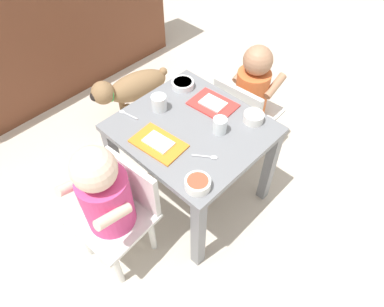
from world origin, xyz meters
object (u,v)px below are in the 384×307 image
Objects in this scene: spoon_by_right_tray at (127,114)px; seated_child_right at (251,92)px; seated_child_left at (108,196)px; water_cup_left at (220,126)px; water_cup_right at (159,104)px; food_tray_right at (213,104)px; cereal_bowl_right_side at (254,117)px; spoon_by_left_tray at (207,157)px; food_tray_left at (158,143)px; dog at (131,88)px; cereal_bowl_left_side at (198,184)px; dining_table at (192,141)px; veggie_bowl_far at (183,84)px.

seated_child_right is at bearing -22.81° from spoon_by_right_tray.
water_cup_left is (0.49, -0.11, 0.09)m from seated_child_left.
spoon_by_right_tray is at bearing 147.51° from water_cup_right.
food_tray_right is 2.97× the size of water_cup_right.
seated_child_right is (0.87, 0.00, -0.02)m from seated_child_left.
seated_child_left is 9.77× the size of water_cup_right.
cereal_bowl_right_side is (0.14, -0.06, -0.01)m from water_cup_left.
food_tray_left is at bearing 114.24° from spoon_by_left_tray.
water_cup_left and water_cup_right have the same top height.
water_cup_left is at bearing -12.87° from seated_child_left.
food_tray_right is (-0.03, -0.65, 0.28)m from dog.
seated_child_right is at bearing -1.29° from food_tray_left.
cereal_bowl_left_side is at bearing -170.93° from cereal_bowl_right_side.
dining_table is 2.89× the size of food_tray_right.
seated_child_right is at bearing -19.92° from water_cup_right.
food_tray_right is 3.01× the size of water_cup_left.
spoon_by_right_tray is at bearing 39.17° from seated_child_left.
water_cup_right is 0.67× the size of veggie_bowl_far.
spoon_by_left_tray is (-0.28, 0.00, -0.02)m from cereal_bowl_right_side.
veggie_bowl_far reaches higher than dog.
cereal_bowl_left_side is 1.05× the size of spoon_by_left_tray.
cereal_bowl_left_side reaches higher than food_tray_right.
seated_child_left is 7.95× the size of cereal_bowl_right_side.
seated_child_right is 0.41m from water_cup_left.
water_cup_right is at bearing -32.49° from spoon_by_right_tray.
veggie_bowl_far is 0.44m from spoon_by_left_tray.
cereal_bowl_right_side is (0.22, -0.34, -0.01)m from water_cup_right.
veggie_bowl_far is (-0.03, -0.46, 0.29)m from dog.
food_tray_right is at bearing 9.77° from dining_table.
seated_child_right is 0.49m from water_cup_right.
veggie_bowl_far is (0.10, 0.31, -0.01)m from water_cup_left.
food_tray_left reaches higher than spoon_by_left_tray.
water_cup_left is 0.81× the size of cereal_bowl_right_side.
water_cup_left is at bearing 157.08° from cereal_bowl_right_side.
dog is (0.19, 0.68, -0.19)m from dining_table.
food_tray_right is 0.19m from cereal_bowl_right_side.
dining_table is 6.70× the size of spoon_by_left_tray.
cereal_bowl_left_side reaches higher than spoon_by_right_tray.
water_cup_right is at bearing 160.08° from seated_child_right.
veggie_bowl_far is at bearing 143.77° from seated_child_right.
cereal_bowl_right_side is at bearing -83.68° from veggie_bowl_far.
spoon_by_right_tray is (-0.30, 0.23, -0.00)m from food_tray_right.
seated_child_right is at bearing -2.83° from food_tray_right.
water_cup_left is 0.29m from cereal_bowl_left_side.
dining_table is at bearing -170.23° from food_tray_right.
seated_child_right is 0.31m from cereal_bowl_right_side.
dining_table is 5.72× the size of veggie_bowl_far.
spoon_by_left_tray is at bearing -107.78° from dog.
food_tray_left reaches higher than dog.
seated_child_right is at bearing -69.92° from dog.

